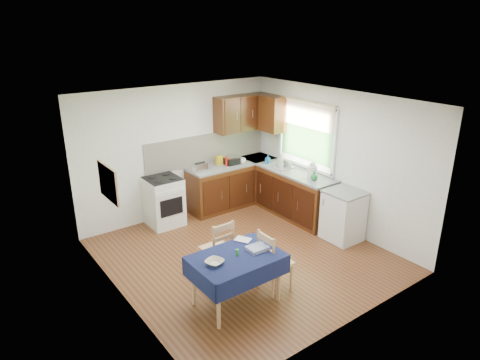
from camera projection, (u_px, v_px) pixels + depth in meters
floor at (244, 255)px, 6.92m from camera, size 4.20×4.20×0.00m
ceiling at (245, 101)px, 6.05m from camera, size 4.00×4.20×0.02m
wall_back at (178, 152)px, 8.07m from camera, size 4.00×0.02×2.50m
wall_front at (355, 235)px, 4.90m from camera, size 4.00×0.02×2.50m
wall_left at (118, 216)px, 5.37m from camera, size 0.02×4.20×2.50m
wall_right at (334, 160)px, 7.60m from camera, size 0.02×4.20×2.50m
base_cabinets at (261, 189)px, 8.47m from camera, size 1.90×2.30×0.86m
worktop_back at (232, 164)px, 8.56m from camera, size 1.90×0.60×0.04m
worktop_right at (296, 173)px, 8.05m from camera, size 0.60×1.70×0.04m
worktop_corner at (258, 158)px, 8.92m from camera, size 0.60×0.60×0.04m
splashback at (207, 149)px, 8.44m from camera, size 2.70×0.02×0.60m
upper_cabinets at (252, 113)px, 8.49m from camera, size 1.20×0.85×0.70m
stove at (164, 201)px, 7.84m from camera, size 0.60×0.61×0.92m
window at (306, 130)px, 7.97m from camera, size 0.04×1.48×1.26m
fridge at (343, 216)px, 7.30m from camera, size 0.58×0.60×0.89m
corkboard at (108, 183)px, 5.50m from camera, size 0.04×0.62×0.47m
dining_table at (236, 263)px, 5.55m from camera, size 1.17×0.79×0.71m
chair_far at (219, 247)px, 6.19m from camera, size 0.41×0.41×0.91m
chair_near at (273, 260)px, 5.86m from camera, size 0.41×0.41×0.91m
toaster at (200, 168)px, 8.00m from camera, size 0.25×0.16×0.19m
sandwich_press at (232, 160)px, 8.46m from camera, size 0.28×0.24×0.16m
sauce_bottle at (226, 161)px, 8.32m from camera, size 0.04×0.04×0.20m
yellow_packet at (219, 160)px, 8.43m from camera, size 0.15×0.12×0.17m
dish_rack at (284, 167)px, 8.26m from camera, size 0.38×0.29×0.18m
kettle at (312, 171)px, 7.71m from camera, size 0.17×0.17×0.29m
cup at (242, 161)px, 8.51m from camera, size 0.16×0.16×0.11m
soap_bottle_a at (281, 161)px, 8.19m from camera, size 0.16×0.16×0.30m
soap_bottle_b at (268, 159)px, 8.49m from camera, size 0.11×0.11×0.18m
soap_bottle_c at (314, 176)px, 7.59m from camera, size 0.18×0.18×0.16m
plate_bowl at (215, 262)px, 5.32m from camera, size 0.28×0.28×0.05m
book at (241, 242)px, 5.85m from camera, size 0.24×0.27×0.02m
spice_jar at (237, 252)px, 5.52m from camera, size 0.04×0.04×0.09m
tea_towel at (257, 248)px, 5.66m from camera, size 0.27×0.22×0.05m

